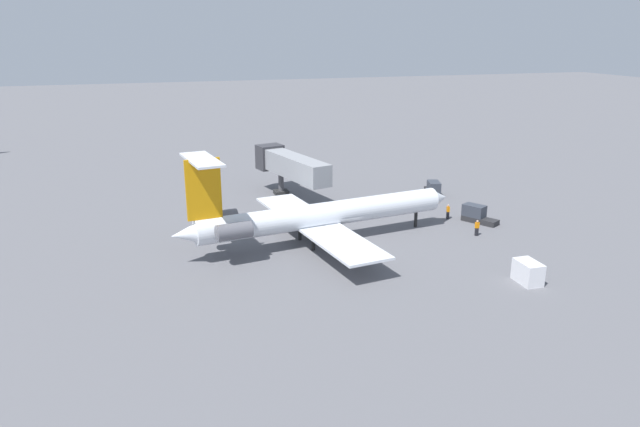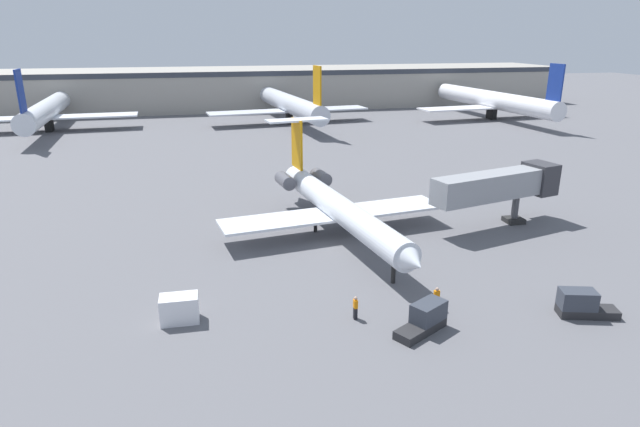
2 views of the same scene
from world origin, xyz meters
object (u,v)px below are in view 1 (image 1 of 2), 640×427
ground_crew_loader (448,212)px  regional_jet (314,215)px  baggage_tug_trailing (433,189)px  cargo_container_uld (528,272)px  ground_crew_marshaller (477,228)px  jet_bridge (288,165)px  baggage_tug_lead (477,215)px

ground_crew_loader → regional_jet: bearing=100.8°
baggage_tug_trailing → cargo_container_uld: bearing=168.6°
ground_crew_marshaller → cargo_container_uld: (-11.74, 2.38, 0.09)m
ground_crew_marshaller → cargo_container_uld: cargo_container_uld is taller
jet_bridge → ground_crew_loader: (-13.90, -14.99, -3.46)m
regional_jet → ground_crew_loader: (3.19, -16.78, -2.16)m
baggage_tug_trailing → ground_crew_marshaller: bearing=168.6°
baggage_tug_lead → baggage_tug_trailing: (11.41, -0.65, 0.00)m
jet_bridge → baggage_tug_trailing: jet_bridge is taller
baggage_tug_lead → cargo_container_uld: 16.51m
baggage_tug_lead → regional_jet: bearing=93.6°
regional_jet → ground_crew_loader: size_ratio=17.85×
ground_crew_loader → baggage_tug_trailing: 9.95m
jet_bridge → ground_crew_loader: 20.74m
jet_bridge → ground_crew_marshaller: (-19.91, -15.01, -3.46)m
jet_bridge → baggage_tug_lead: jet_bridge is taller
ground_crew_loader → baggage_tug_lead: 3.17m
ground_crew_marshaller → baggage_tug_lead: size_ratio=0.41×
ground_crew_marshaller → ground_crew_loader: (6.00, 0.02, 0.00)m
cargo_container_uld → ground_crew_marshaller: bearing=-11.5°
ground_crew_loader → cargo_container_uld: size_ratio=0.65×
regional_jet → jet_bridge: (17.09, -1.79, 1.30)m
regional_jet → cargo_container_uld: (-14.55, -14.41, -2.07)m
baggage_tug_trailing → cargo_container_uld: baggage_tug_trailing is taller
ground_crew_marshaller → ground_crew_loader: 6.00m
ground_crew_marshaller → ground_crew_loader: bearing=0.2°
ground_crew_loader → baggage_tug_lead: (-1.97, -2.49, -0.02)m
cargo_container_uld → ground_crew_loader: bearing=-7.6°
regional_jet → ground_crew_marshaller: (-2.81, -16.80, -2.16)m
ground_crew_marshaller → baggage_tug_lead: bearing=-31.5°
jet_bridge → regional_jet: bearing=174.0°
baggage_tug_trailing → ground_crew_loader: bearing=161.6°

